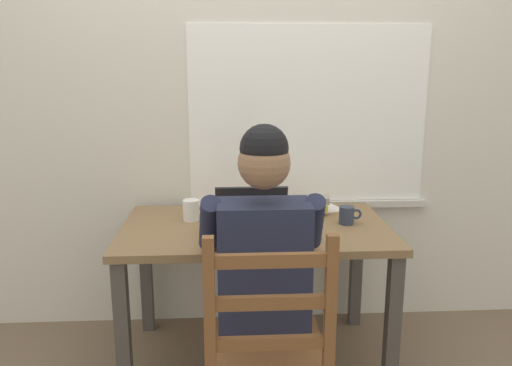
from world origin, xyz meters
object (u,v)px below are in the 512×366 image
computer_mouse (314,235)px  wooden_chair (267,354)px  seated_person (261,264)px  landscape_photo_print (224,222)px  desk (256,244)px  coffee_mug_white (192,210)px  book_stack_main (309,205)px  coffee_mug_dark (347,215)px  laptop (252,225)px

computer_mouse → wooden_chair: bearing=-115.7°
seated_person → landscape_photo_print: seated_person is taller
desk → wooden_chair: (-0.00, -0.73, -0.14)m
desk → seated_person: seated_person is taller
coffee_mug_white → book_stack_main: 0.60m
book_stack_main → landscape_photo_print: bearing=-163.1°
coffee_mug_dark → landscape_photo_print: size_ratio=0.85×
wooden_chair → book_stack_main: 1.00m
coffee_mug_white → book_stack_main: (0.60, 0.09, -0.01)m
coffee_mug_white → coffee_mug_dark: bearing=-7.3°
seated_person → computer_mouse: seated_person is taller
seated_person → coffee_mug_white: size_ratio=10.67×
computer_mouse → laptop: bearing=168.3°
desk → wooden_chair: bearing=-90.1°
desk → landscape_photo_print: bearing=158.8°
laptop → landscape_photo_print: size_ratio=2.56×
computer_mouse → landscape_photo_print: bearing=146.1°
coffee_mug_dark → laptop: bearing=-161.4°
computer_mouse → coffee_mug_white: 0.64m
wooden_chair → coffee_mug_white: bearing=110.4°
coffee_mug_dark → computer_mouse: bearing=-132.5°
seated_person → laptop: seated_person is taller
seated_person → wooden_chair: bearing=-90.0°
seated_person → wooden_chair: 0.36m
wooden_chair → laptop: bearing=92.2°
laptop → landscape_photo_print: bearing=121.1°
wooden_chair → coffee_mug_white: 0.93m
wooden_chair → book_stack_main: (0.29, 0.92, 0.28)m
wooden_chair → coffee_mug_dark: size_ratio=8.61×
computer_mouse → landscape_photo_print: computer_mouse is taller
book_stack_main → landscape_photo_print: book_stack_main is taller
coffee_mug_white → coffee_mug_dark: 0.76m
desk → seated_person: (-0.00, -0.45, 0.08)m
desk → coffee_mug_dark: (0.44, 0.00, 0.14)m
computer_mouse → book_stack_main: size_ratio=0.48×
wooden_chair → landscape_photo_print: (-0.15, 0.79, 0.24)m
seated_person → coffee_mug_dark: (0.44, 0.45, 0.06)m
desk → coffee_mug_dark: bearing=0.4°
desk → landscape_photo_print: 0.19m
wooden_chair → coffee_mug_dark: wooden_chair is taller
wooden_chair → computer_mouse: bearing=64.3°
computer_mouse → coffee_mug_dark: (0.19, 0.21, 0.03)m
coffee_mug_white → book_stack_main: size_ratio=0.56×
seated_person → computer_mouse: size_ratio=12.54×
seated_person → landscape_photo_print: bearing=106.4°
seated_person → landscape_photo_print: (-0.15, 0.51, 0.01)m
seated_person → landscape_photo_print: size_ratio=9.65×
computer_mouse → landscape_photo_print: (-0.40, 0.27, -0.02)m
desk → coffee_mug_white: size_ratio=10.82×
landscape_photo_print → computer_mouse: bearing=-11.9°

